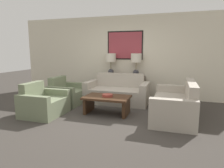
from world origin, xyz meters
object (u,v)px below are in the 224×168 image
console_table (123,87)px  couch_by_back_wall (117,93)px  armchair_near_camera (43,104)px  table_lamp_left (111,60)px  table_lamp_right (136,61)px  decorative_bowl (107,95)px  couch_by_side (175,105)px  coffee_table (107,101)px  armchair_near_back_wall (67,94)px

console_table → couch_by_back_wall: 0.67m
couch_by_back_wall → armchair_near_camera: size_ratio=1.87×
table_lamp_left → table_lamp_right: bearing=0.0°
table_lamp_right → armchair_near_camera: size_ratio=0.74×
console_table → decorative_bowl: console_table is taller
couch_by_side → armchair_near_camera: bearing=-166.2°
table_lamp_left → coffee_table: bearing=-75.0°
couch_by_back_wall → console_table: bearing=90.0°
coffee_table → armchair_near_camera: (-1.43, -0.55, -0.04)m
table_lamp_right → couch_by_back_wall: bearing=-122.0°
couch_by_side → decorative_bowl: size_ratio=7.13×
couch_by_back_wall → couch_by_side: same height
table_lamp_right → couch_by_back_wall: 1.22m
table_lamp_left → armchair_near_camera: size_ratio=0.74×
couch_by_back_wall → couch_by_side: size_ratio=1.00×
armchair_near_camera → decorative_bowl: bearing=20.0°
couch_by_back_wall → coffee_table: bearing=-86.9°
coffee_table → console_table: bearing=91.9°
coffee_table → couch_by_back_wall: bearing=93.1°
table_lamp_left → console_table: bearing=0.0°
couch_by_side → decorative_bowl: (-1.57, -0.22, 0.17)m
console_table → table_lamp_left: size_ratio=1.94×
console_table → coffee_table: 1.78m
table_lamp_left → couch_by_back_wall: 1.22m
console_table → armchair_near_back_wall: (-1.37, -1.23, -0.09)m
table_lamp_left → couch_by_back_wall: size_ratio=0.39×
couch_by_side → decorative_bowl: bearing=-172.2°
table_lamp_left → armchair_near_back_wall: table_lamp_left is taller
table_lamp_right → couch_by_side: bearing=-52.2°
decorative_bowl → console_table: bearing=92.5°
couch_by_side → armchair_near_camera: size_ratio=1.87×
table_lamp_left → couch_by_back_wall: bearing=-58.0°
armchair_near_back_wall → armchair_near_camera: 1.10m
couch_by_side → table_lamp_right: bearing=127.8°
table_lamp_right → couch_by_back_wall: size_ratio=0.39×
table_lamp_left → couch_by_side: size_ratio=0.39×
couch_by_side → armchair_near_camera: (-3.02, -0.74, -0.02)m
console_table → couch_by_back_wall: bearing=-90.0°
console_table → table_lamp_right: 0.95m
coffee_table → armchair_near_back_wall: 1.53m
couch_by_side → armchair_near_camera: couch_by_side is taller
decorative_bowl → armchair_near_back_wall: armchair_near_back_wall is taller
couch_by_back_wall → decorative_bowl: 1.15m
coffee_table → armchair_near_camera: size_ratio=1.12×
table_lamp_right → decorative_bowl: bearing=-100.7°
couch_by_back_wall → decorative_bowl: bearing=-86.0°
couch_by_back_wall → table_lamp_left: bearing=122.0°
table_lamp_left → table_lamp_right: same height
couch_by_back_wall → table_lamp_right: bearing=58.0°
coffee_table → armchair_near_back_wall: size_ratio=1.12×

